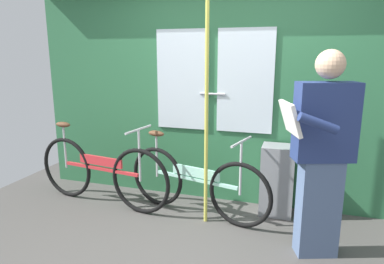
{
  "coord_description": "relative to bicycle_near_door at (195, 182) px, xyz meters",
  "views": [
    {
      "loc": [
        0.71,
        -2.36,
        1.66
      ],
      "look_at": [
        -0.25,
        0.7,
        0.93
      ],
      "focal_mm": 32.29,
      "sensor_mm": 36.0,
      "label": 1
    }
  ],
  "objects": [
    {
      "name": "bicycle_leaning_behind",
      "position": [
        -1.08,
        -0.06,
        0.02
      ],
      "size": [
        1.73,
        0.44,
        0.92
      ],
      "rotation": [
        0.0,
        0.0,
        -0.15
      ],
      "color": "black",
      "rests_on": "ground_plane"
    },
    {
      "name": "train_door_wall",
      "position": [
        0.26,
        0.5,
        0.9
      ],
      "size": [
        4.64,
        0.28,
        2.41
      ],
      "color": "#2D6B42",
      "rests_on": "ground_plane"
    },
    {
      "name": "bicycle_near_door",
      "position": [
        0.0,
        0.0,
        0.0
      ],
      "size": [
        1.62,
        0.55,
        0.87
      ],
      "rotation": [
        0.0,
        0.0,
        -0.24
      ],
      "color": "black",
      "rests_on": "ground_plane"
    },
    {
      "name": "trash_bin_by_wall",
      "position": [
        0.81,
        0.29,
        0.01
      ],
      "size": [
        0.33,
        0.28,
        0.74
      ],
      "primitive_type": "cube",
      "color": "gray",
      "rests_on": "ground_plane"
    },
    {
      "name": "handrail_pole",
      "position": [
        0.15,
        -0.11,
        0.83
      ],
      "size": [
        0.04,
        0.04,
        2.37
      ],
      "primitive_type": "cylinder",
      "color": "#C6C14C",
      "rests_on": "ground_plane"
    },
    {
      "name": "passenger_reading_newspaper",
      "position": [
        1.18,
        -0.39,
        0.54
      ],
      "size": [
        0.62,
        0.56,
        1.69
      ],
      "rotation": [
        0.0,
        0.0,
        3.47
      ],
      "color": "slate",
      "rests_on": "ground_plane"
    }
  ]
}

